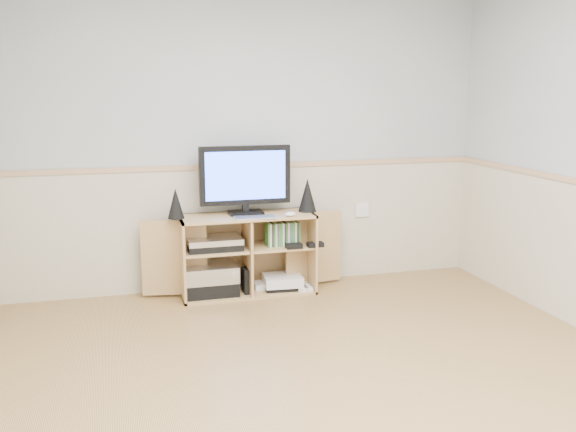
{
  "coord_description": "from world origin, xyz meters",
  "views": [
    {
      "loc": [
        -1.1,
        -2.92,
        1.65
      ],
      "look_at": [
        0.04,
        1.2,
        0.79
      ],
      "focal_mm": 40.0,
      "sensor_mm": 36.0,
      "label": 1
    }
  ],
  "objects_px": {
    "keyboard": "(255,217)",
    "game_consoles": "(281,282)",
    "media_cabinet": "(246,252)",
    "monitor": "(245,177)"
  },
  "relations": [
    {
      "from": "keyboard",
      "to": "game_consoles",
      "type": "height_order",
      "value": "keyboard"
    },
    {
      "from": "media_cabinet",
      "to": "keyboard",
      "type": "distance_m",
      "value": 0.38
    },
    {
      "from": "media_cabinet",
      "to": "monitor",
      "type": "relative_size",
      "value": 2.28
    },
    {
      "from": "media_cabinet",
      "to": "game_consoles",
      "type": "relative_size",
      "value": 3.7
    },
    {
      "from": "monitor",
      "to": "game_consoles",
      "type": "height_order",
      "value": "monitor"
    },
    {
      "from": "media_cabinet",
      "to": "keyboard",
      "type": "xyz_separation_m",
      "value": [
        0.03,
        -0.19,
        0.32
      ]
    },
    {
      "from": "game_consoles",
      "to": "media_cabinet",
      "type": "bearing_deg",
      "value": 167.24
    },
    {
      "from": "media_cabinet",
      "to": "monitor",
      "type": "height_order",
      "value": "monitor"
    },
    {
      "from": "monitor",
      "to": "keyboard",
      "type": "relative_size",
      "value": 2.31
    },
    {
      "from": "keyboard",
      "to": "game_consoles",
      "type": "xyz_separation_m",
      "value": [
        0.24,
        0.13,
        -0.59
      ]
    }
  ]
}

